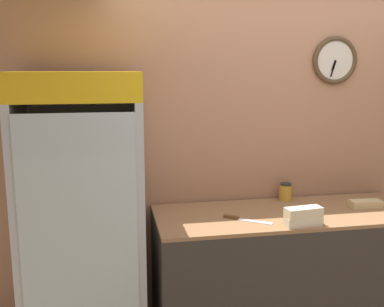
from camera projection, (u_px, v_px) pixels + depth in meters
name	position (u px, v px, depth m)	size (l,w,h in m)	color
wall_back	(272.00, 145.00, 3.53)	(5.20, 0.09, 2.70)	#AD7A5B
prep_counter	(287.00, 273.00, 3.30)	(1.92, 0.71, 0.94)	#332D28
beverage_cooler	(82.00, 204.00, 3.02)	(0.79, 0.64, 1.93)	#B2B7BC
sandwich_stack_bottom	(303.00, 221.00, 2.93)	(0.25, 0.11, 0.06)	beige
sandwich_stack_middle	(304.00, 212.00, 2.92)	(0.25, 0.12, 0.06)	beige
sandwich_flat_left	(365.00, 204.00, 3.31)	(0.24, 0.11, 0.05)	tan
chefs_knife	(241.00, 219.00, 3.04)	(0.30, 0.22, 0.02)	silver
condiment_jar	(285.00, 192.00, 3.49)	(0.10, 0.10, 0.14)	gold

